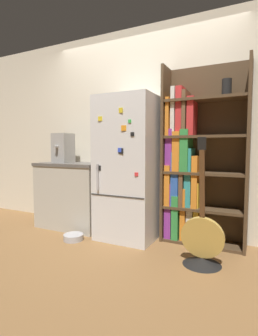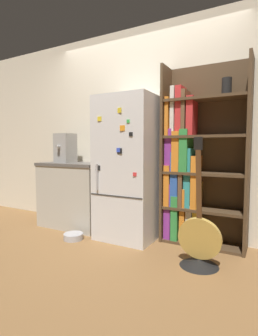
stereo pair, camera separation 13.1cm
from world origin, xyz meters
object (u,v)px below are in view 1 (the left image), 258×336
guitar (202,247)px  pet_bowl (73,237)px  espresso_machine (63,148)px  refrigerator (129,168)px  bookshelf (193,166)px

guitar → pet_bowl: guitar is taller
espresso_machine → pet_bowl: size_ratio=1.73×
guitar → refrigerator: bearing=157.3°
espresso_machine → guitar: bearing=-12.2°
refrigerator → pet_bowl: (-0.53, -0.41, -0.80)m
bookshelf → espresso_machine: 1.76m
espresso_machine → guitar: (1.97, -0.43, -0.90)m
refrigerator → bookshelf: bookshelf is taller
refrigerator → bookshelf: bearing=14.6°
guitar → pet_bowl: (-1.47, -0.01, -0.13)m
refrigerator → pet_bowl: 1.04m
refrigerator → guitar: 1.22m
pet_bowl → bookshelf: bearing=25.5°
bookshelf → pet_bowl: bookshelf is taller
bookshelf → refrigerator: bearing=-165.4°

